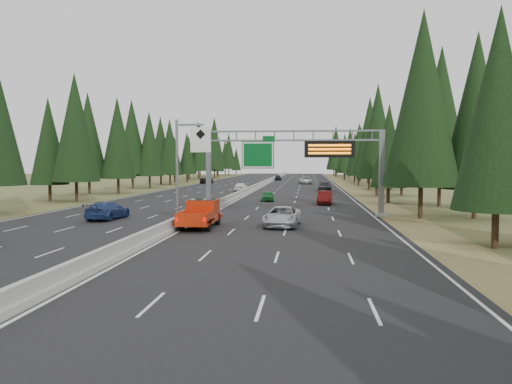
% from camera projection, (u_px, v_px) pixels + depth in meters
% --- Properties ---
extents(road, '(32.00, 260.00, 0.08)m').
position_uv_depth(road, '(255.00, 189.00, 91.49)').
color(road, black).
rests_on(road, ground).
extents(shoulder_right, '(3.60, 260.00, 0.06)m').
position_uv_depth(shoulder_right, '(353.00, 190.00, 89.66)').
color(shoulder_right, olive).
rests_on(shoulder_right, ground).
extents(shoulder_left, '(3.60, 260.00, 0.06)m').
position_uv_depth(shoulder_left, '(161.00, 189.00, 93.32)').
color(shoulder_left, '#485126').
rests_on(shoulder_left, ground).
extents(median_barrier, '(0.70, 260.00, 0.85)m').
position_uv_depth(median_barrier, '(255.00, 187.00, 91.47)').
color(median_barrier, gray).
rests_on(median_barrier, road).
extents(sign_gantry, '(16.75, 0.98, 7.80)m').
position_uv_depth(sign_gantry, '(301.00, 159.00, 45.47)').
color(sign_gantry, slate).
rests_on(sign_gantry, road).
extents(hov_sign_pole, '(2.80, 0.50, 8.00)m').
position_uv_depth(hov_sign_pole, '(185.00, 165.00, 36.51)').
color(hov_sign_pole, slate).
rests_on(hov_sign_pole, road).
extents(tree_row_right, '(11.68, 239.98, 18.10)m').
position_uv_depth(tree_row_right, '(391.00, 135.00, 74.15)').
color(tree_row_right, black).
rests_on(tree_row_right, ground).
extents(tree_row_left, '(11.99, 240.31, 18.98)m').
position_uv_depth(tree_row_left, '(117.00, 137.00, 82.47)').
color(tree_row_left, black).
rests_on(tree_row_left, ground).
extents(silver_minivan, '(2.95, 5.62, 1.51)m').
position_uv_depth(silver_minivan, '(282.00, 216.00, 37.87)').
color(silver_minivan, '#B6B6BB').
rests_on(silver_minivan, road).
extents(red_pickup, '(2.26, 6.32, 2.06)m').
position_uv_depth(red_pickup, '(202.00, 212.00, 37.58)').
color(red_pickup, black).
rests_on(red_pickup, road).
extents(car_ahead_green, '(1.78, 3.87, 1.28)m').
position_uv_depth(car_ahead_green, '(268.00, 196.00, 62.66)').
color(car_ahead_green, '#155F26').
rests_on(car_ahead_green, road).
extents(car_ahead_dkred, '(2.00, 4.78, 1.53)m').
position_uv_depth(car_ahead_dkred, '(325.00, 198.00, 58.11)').
color(car_ahead_dkred, '#64100E').
rests_on(car_ahead_dkred, road).
extents(car_ahead_dkgrey, '(2.18, 5.34, 1.55)m').
position_uv_depth(car_ahead_dkgrey, '(325.00, 186.00, 84.87)').
color(car_ahead_dkgrey, black).
rests_on(car_ahead_dkgrey, road).
extents(car_ahead_white, '(3.10, 5.93, 1.59)m').
position_uv_depth(car_ahead_white, '(306.00, 180.00, 113.33)').
color(car_ahead_white, silver).
rests_on(car_ahead_white, road).
extents(car_ahead_far, '(2.06, 4.57, 1.52)m').
position_uv_depth(car_ahead_far, '(278.00, 177.00, 136.49)').
color(car_ahead_far, black).
rests_on(car_ahead_far, road).
extents(car_onc_blue, '(2.50, 5.39, 1.53)m').
position_uv_depth(car_onc_blue, '(108.00, 210.00, 42.56)').
color(car_onc_blue, navy).
rests_on(car_onc_blue, road).
extents(car_onc_white, '(2.20, 4.57, 1.51)m').
position_uv_depth(car_onc_white, '(241.00, 187.00, 83.72)').
color(car_onc_white, white).
rests_on(car_onc_white, road).
extents(car_onc_far, '(3.32, 6.16, 1.64)m').
position_uv_depth(car_onc_far, '(207.00, 180.00, 116.97)').
color(car_onc_far, black).
rests_on(car_onc_far, road).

